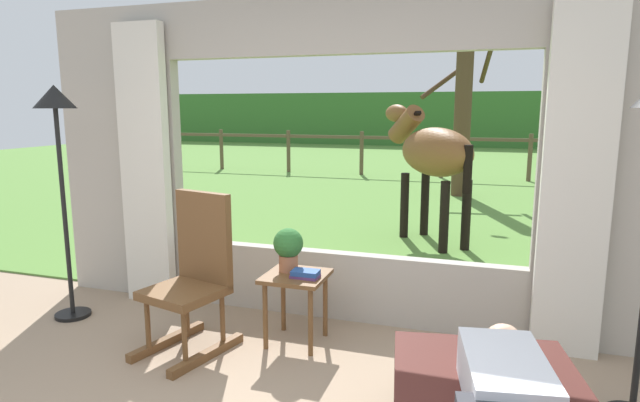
{
  "coord_description": "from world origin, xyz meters",
  "views": [
    {
      "loc": [
        1.14,
        -1.7,
        1.7
      ],
      "look_at": [
        0.0,
        1.8,
        1.05
      ],
      "focal_mm": 29.48,
      "sensor_mm": 36.0,
      "label": 1
    }
  ],
  "objects_px": {
    "book_stack": "(305,274)",
    "horse": "(432,153)",
    "pasture_tree": "(462,108)",
    "potted_plant": "(288,247)",
    "rocking_chair": "(194,274)",
    "side_table": "(296,287)",
    "floor_lamp_left": "(57,132)"
  },
  "relations": [
    {
      "from": "book_stack",
      "to": "horse",
      "type": "height_order",
      "value": "horse"
    },
    {
      "from": "floor_lamp_left",
      "to": "horse",
      "type": "relative_size",
      "value": 1.09
    },
    {
      "from": "rocking_chair",
      "to": "book_stack",
      "type": "relative_size",
      "value": 5.54
    },
    {
      "from": "horse",
      "to": "potted_plant",
      "type": "bearing_deg",
      "value": -144.14
    },
    {
      "from": "book_stack",
      "to": "horse",
      "type": "xyz_separation_m",
      "value": [
        0.5,
        3.28,
        0.61
      ]
    },
    {
      "from": "book_stack",
      "to": "pasture_tree",
      "type": "relative_size",
      "value": 0.05
    },
    {
      "from": "book_stack",
      "to": "horse",
      "type": "distance_m",
      "value": 3.38
    },
    {
      "from": "rocking_chair",
      "to": "side_table",
      "type": "bearing_deg",
      "value": 38.21
    },
    {
      "from": "rocking_chair",
      "to": "pasture_tree",
      "type": "distance_m",
      "value": 7.57
    },
    {
      "from": "floor_lamp_left",
      "to": "horse",
      "type": "distance_m",
      "value": 4.21
    },
    {
      "from": "potted_plant",
      "to": "horse",
      "type": "relative_size",
      "value": 0.18
    },
    {
      "from": "floor_lamp_left",
      "to": "pasture_tree",
      "type": "xyz_separation_m",
      "value": [
        2.66,
        7.19,
        0.18
      ]
    },
    {
      "from": "potted_plant",
      "to": "horse",
      "type": "bearing_deg",
      "value": 78.01
    },
    {
      "from": "book_stack",
      "to": "horse",
      "type": "relative_size",
      "value": 0.12
    },
    {
      "from": "side_table",
      "to": "book_stack",
      "type": "distance_m",
      "value": 0.16
    },
    {
      "from": "side_table",
      "to": "floor_lamp_left",
      "type": "relative_size",
      "value": 0.28
    },
    {
      "from": "floor_lamp_left",
      "to": "pasture_tree",
      "type": "height_order",
      "value": "pasture_tree"
    },
    {
      "from": "rocking_chair",
      "to": "book_stack",
      "type": "bearing_deg",
      "value": 32.13
    },
    {
      "from": "pasture_tree",
      "to": "potted_plant",
      "type": "bearing_deg",
      "value": -96.53
    },
    {
      "from": "horse",
      "to": "pasture_tree",
      "type": "height_order",
      "value": "pasture_tree"
    },
    {
      "from": "pasture_tree",
      "to": "floor_lamp_left",
      "type": "bearing_deg",
      "value": -110.28
    },
    {
      "from": "side_table",
      "to": "pasture_tree",
      "type": "xyz_separation_m",
      "value": [
        0.72,
        7.07,
        1.27
      ]
    },
    {
      "from": "rocking_chair",
      "to": "pasture_tree",
      "type": "height_order",
      "value": "pasture_tree"
    },
    {
      "from": "rocking_chair",
      "to": "pasture_tree",
      "type": "relative_size",
      "value": 0.29
    },
    {
      "from": "potted_plant",
      "to": "rocking_chair",
      "type": "bearing_deg",
      "value": -148.74
    },
    {
      "from": "book_stack",
      "to": "pasture_tree",
      "type": "xyz_separation_m",
      "value": [
        0.63,
        7.12,
        1.15
      ]
    },
    {
      "from": "floor_lamp_left",
      "to": "pasture_tree",
      "type": "distance_m",
      "value": 7.66
    },
    {
      "from": "potted_plant",
      "to": "book_stack",
      "type": "relative_size",
      "value": 1.58
    },
    {
      "from": "side_table",
      "to": "rocking_chair",
      "type": "bearing_deg",
      "value": -156.16
    },
    {
      "from": "potted_plant",
      "to": "pasture_tree",
      "type": "bearing_deg",
      "value": 83.47
    },
    {
      "from": "rocking_chair",
      "to": "floor_lamp_left",
      "type": "xyz_separation_m",
      "value": [
        -1.28,
        0.17,
        0.97
      ]
    },
    {
      "from": "rocking_chair",
      "to": "horse",
      "type": "distance_m",
      "value": 3.79
    }
  ]
}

